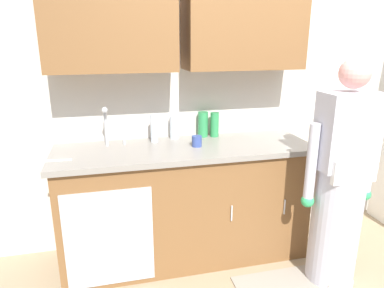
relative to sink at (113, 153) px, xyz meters
The scene contains 11 objects.
kitchen_wall_with_uppers 1.13m from the sink, 16.91° to the left, with size 4.80×0.44×2.70m.
counter_cabinet 0.71m from the sink, ahead, with size 1.90×0.62×0.90m.
countertop 0.53m from the sink, ahead, with size 1.96×0.66×0.04m, color gray.
sink is the anchor object (origin of this frame).
person_at_sink 1.64m from the sink, 20.44° to the right, with size 0.55×0.34×1.62m.
bottle_water_tall 0.39m from the sink, 26.35° to the left, with size 0.06×0.06×0.22m, color silver.
bottle_dish_liquid 0.56m from the sink, 24.28° to the left, with size 0.07×0.07×0.19m, color silver.
bottle_soap 0.79m from the sink, 17.25° to the left, with size 0.08×0.08×0.21m, color #2D8C4C.
bottle_cleaner_spray 0.87m from the sink, 13.92° to the left, with size 0.07×0.07×0.20m, color #2D8C4C.
cup_by_sink 0.63m from the sink, ahead, with size 0.08×0.08×0.08m, color #33478C.
knife_on_counter 0.41m from the sink, 162.20° to the right, with size 0.24×0.02×0.01m, color silver.
Camera 1 is at (-1.10, -1.80, 1.73)m, focal length 32.83 mm.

